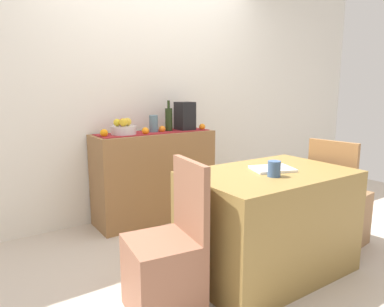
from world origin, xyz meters
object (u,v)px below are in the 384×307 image
object	(u,v)px
chair_by_corner	(338,213)
ceramic_vase	(154,124)
sideboard_console	(155,176)
coffee_maker	(185,116)
dining_table	(268,222)
chair_near_window	(166,269)
coffee_cup	(274,169)
fruit_bowl	(124,130)
open_book	(272,169)
wine_bottle	(169,119)

from	to	relation	value
chair_by_corner	ceramic_vase	bearing A→B (deg)	126.37
sideboard_console	coffee_maker	bearing A→B (deg)	0.00
dining_table	chair_near_window	size ratio (longest dim) A/B	1.28
coffee_cup	chair_near_window	distance (m)	0.93
sideboard_console	fruit_bowl	bearing A→B (deg)	180.00
fruit_bowl	coffee_maker	bearing A→B (deg)	0.00
chair_by_corner	sideboard_console	bearing A→B (deg)	126.37
open_book	wine_bottle	bearing A→B (deg)	111.86
fruit_bowl	coffee_maker	size ratio (longest dim) A/B	0.81
open_book	fruit_bowl	bearing A→B (deg)	131.24
sideboard_console	ceramic_vase	distance (m)	0.52
coffee_maker	coffee_cup	distance (m)	1.53
sideboard_console	coffee_cup	bearing A→B (deg)	-86.56
fruit_bowl	chair_near_window	bearing A→B (deg)	-104.25
coffee_cup	chair_by_corner	distance (m)	1.07
chair_near_window	chair_by_corner	size ratio (longest dim) A/B	1.00
coffee_cup	chair_near_window	world-z (taller)	chair_near_window
wine_bottle	ceramic_vase	distance (m)	0.17
ceramic_vase	coffee_cup	world-z (taller)	ceramic_vase
sideboard_console	open_book	bearing A→B (deg)	-80.93
fruit_bowl	wine_bottle	xyz separation A→B (m)	(0.48, -0.00, 0.08)
coffee_maker	open_book	world-z (taller)	coffee_maker
coffee_cup	coffee_maker	bearing A→B (deg)	79.67
fruit_bowl	coffee_maker	world-z (taller)	coffee_maker
coffee_maker	chair_by_corner	bearing A→B (deg)	-64.65
chair_near_window	chair_by_corner	world-z (taller)	same
sideboard_console	coffee_cup	distance (m)	1.54
chair_near_window	coffee_cup	bearing A→B (deg)	-8.70
sideboard_console	fruit_bowl	distance (m)	0.58
sideboard_console	dining_table	xyz separation A→B (m)	(0.18, -1.38, -0.07)
wine_bottle	open_book	distance (m)	1.38
fruit_bowl	coffee_cup	size ratio (longest dim) A/B	2.25
chair_near_window	ceramic_vase	bearing A→B (deg)	64.28
dining_table	coffee_cup	size ratio (longest dim) A/B	11.12
chair_by_corner	coffee_maker	bearing A→B (deg)	115.35
ceramic_vase	dining_table	distance (m)	1.51
chair_near_window	chair_by_corner	xyz separation A→B (m)	(1.68, -0.00, 0.00)
coffee_maker	chair_near_window	size ratio (longest dim) A/B	0.32
fruit_bowl	chair_near_window	size ratio (longest dim) A/B	0.26
coffee_cup	open_book	bearing A→B (deg)	46.28
fruit_bowl	sideboard_console	bearing A→B (deg)	0.00
wine_bottle	chair_near_window	xyz separation A→B (m)	(-0.83, -1.38, -0.74)
open_book	coffee_cup	bearing A→B (deg)	-113.81
dining_table	open_book	xyz separation A→B (m)	(0.04, 0.02, 0.38)
sideboard_console	chair_by_corner	distance (m)	1.72
wine_bottle	dining_table	bearing A→B (deg)	-89.80
dining_table	chair_by_corner	size ratio (longest dim) A/B	1.28
coffee_maker	chair_near_window	xyz separation A→B (m)	(-1.03, -1.38, -0.76)
fruit_bowl	chair_near_window	world-z (taller)	fruit_bowl
fruit_bowl	ceramic_vase	bearing A→B (deg)	0.00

